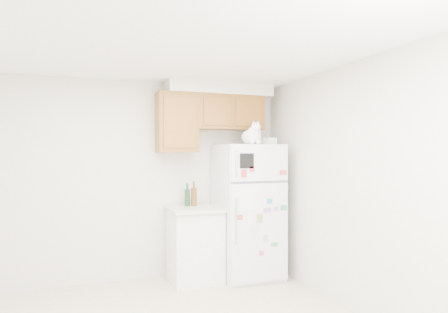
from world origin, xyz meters
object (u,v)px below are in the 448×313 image
base_counter (195,244)px  cat (252,136)px  storage_box_front (270,141)px  bottle_amber (194,194)px  bottle_green (187,195)px  refrigerator (248,211)px  storage_box_back (252,141)px

base_counter → cat: cat is taller
storage_box_front → bottle_amber: storage_box_front is taller
storage_box_front → bottle_green: (-1.01, 0.32, -0.68)m
refrigerator → bottle_amber: 0.73m
base_counter → storage_box_front: (0.95, -0.18, 1.28)m
bottle_green → bottle_amber: 0.09m
cat → bottle_green: (-0.74, 0.36, -0.74)m
cat → storage_box_back: cat is taller
refrigerator → base_counter: refrigerator is taller
storage_box_back → bottle_amber: storage_box_back is taller
refrigerator → base_counter: (-0.69, 0.07, -0.39)m
bottle_amber → cat: bearing=-26.7°
cat → storage_box_front: size_ratio=2.78×
bottle_amber → storage_box_front: bearing=-17.3°
base_counter → cat: size_ratio=2.21×
storage_box_front → bottle_green: size_ratio=0.52×
base_counter → storage_box_back: size_ratio=5.11×
bottle_green → cat: bearing=-26.0°
refrigerator → storage_box_back: (0.13, 0.16, 0.90)m
storage_box_back → refrigerator: bearing=-141.9°
bottle_green → storage_box_front: bearing=-17.5°
base_counter → storage_box_front: storage_box_front is taller
cat → storage_box_front: (0.27, 0.04, -0.06)m
cat → bottle_amber: (-0.66, 0.33, -0.73)m
base_counter → storage_box_front: 1.61m
cat → storage_box_back: 0.34m
bottle_amber → bottle_green: bearing=160.2°
cat → storage_box_back: size_ratio=2.31×
base_counter → bottle_green: bottle_green is taller
bottle_green → refrigerator: bearing=-15.8°
base_counter → bottle_amber: 0.62m
storage_box_back → bottle_amber: 1.04m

